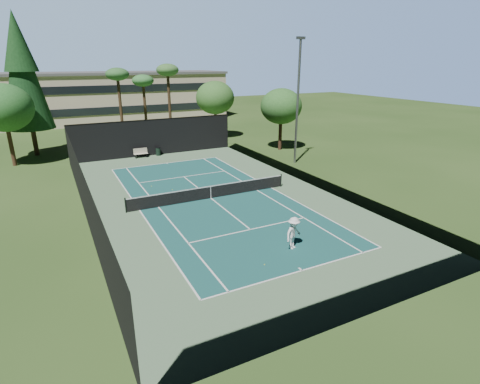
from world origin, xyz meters
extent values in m
plane|color=#2D4A1B|center=(0.00, 0.00, 0.00)|extent=(160.00, 160.00, 0.00)
cube|color=#567A55|center=(0.00, 0.00, 0.01)|extent=(18.00, 32.00, 0.01)
cube|color=#19514E|center=(0.00, 0.00, 0.01)|extent=(10.97, 23.77, 0.01)
cube|color=white|center=(0.00, -11.88, 0.02)|extent=(10.97, 0.10, 0.01)
cube|color=white|center=(0.00, 11.88, 0.02)|extent=(10.97, 0.10, 0.01)
cube|color=white|center=(0.00, -6.40, 0.02)|extent=(8.23, 0.10, 0.01)
cube|color=white|center=(0.00, 6.40, 0.02)|extent=(8.23, 0.10, 0.01)
cube|color=white|center=(-5.49, 0.00, 0.02)|extent=(0.10, 23.77, 0.01)
cube|color=white|center=(5.49, 0.00, 0.02)|extent=(0.10, 23.77, 0.01)
cube|color=white|center=(-4.12, 0.00, 0.02)|extent=(0.10, 23.77, 0.01)
cube|color=white|center=(4.12, 0.00, 0.02)|extent=(0.10, 23.77, 0.01)
cube|color=white|center=(0.00, 0.00, 0.02)|extent=(0.10, 12.80, 0.01)
cube|color=white|center=(0.00, -11.73, 0.02)|extent=(0.10, 0.30, 0.01)
cube|color=white|center=(0.00, 11.73, 0.02)|extent=(0.10, 0.30, 0.01)
cylinder|color=black|center=(-6.40, 0.00, 0.55)|extent=(0.10, 0.10, 1.10)
cylinder|color=black|center=(6.40, 0.00, 0.55)|extent=(0.10, 0.10, 1.10)
cube|color=black|center=(0.00, 0.00, 0.50)|extent=(12.80, 0.02, 0.92)
cube|color=white|center=(0.00, 0.00, 0.98)|extent=(12.80, 0.04, 0.07)
cube|color=white|center=(0.00, 0.00, 0.50)|extent=(0.05, 0.03, 0.92)
cube|color=black|center=(0.00, 16.00, 2.00)|extent=(18.00, 0.04, 4.00)
cube|color=black|center=(0.00, -16.00, 2.00)|extent=(18.00, 0.04, 4.00)
cube|color=black|center=(9.00, 0.00, 2.00)|extent=(0.04, 32.00, 4.00)
cube|color=black|center=(-9.00, 0.00, 2.00)|extent=(0.04, 32.00, 4.00)
cube|color=black|center=(0.00, 16.00, 4.00)|extent=(18.00, 0.06, 0.06)
imported|color=white|center=(0.98, -9.65, 0.94)|extent=(1.39, 1.10, 1.89)
sphere|color=yellow|center=(-1.41, -10.53, 0.03)|extent=(0.06, 0.06, 0.06)
sphere|color=#B6D12F|center=(-2.05, 3.28, 0.03)|extent=(0.06, 0.06, 0.06)
sphere|color=yellow|center=(0.12, 2.36, 0.03)|extent=(0.06, 0.06, 0.06)
sphere|color=#B2D32F|center=(-3.36, 4.97, 0.04)|extent=(0.07, 0.07, 0.07)
cube|color=beige|center=(-1.81, 15.44, 0.45)|extent=(1.50, 0.45, 0.05)
cube|color=beige|center=(-1.81, 15.64, 0.75)|extent=(1.50, 0.06, 0.55)
cube|color=black|center=(-2.41, 15.44, 0.21)|extent=(0.06, 0.40, 0.42)
cube|color=black|center=(-1.21, 15.44, 0.21)|extent=(0.06, 0.40, 0.42)
cylinder|color=black|center=(0.16, 15.61, 0.45)|extent=(0.52, 0.52, 0.90)
cylinder|color=black|center=(0.16, 15.61, 0.92)|extent=(0.56, 0.56, 0.05)
cylinder|color=#402E1B|center=(-12.00, 22.00, 1.80)|extent=(0.50, 0.50, 3.60)
cone|color=#133617|center=(-12.00, 22.00, 9.00)|extent=(4.80, 4.80, 12.00)
cone|color=#143817|center=(-12.00, 22.00, 12.00)|extent=(3.30, 3.30, 6.00)
cylinder|color=#442F1D|center=(-2.00, 24.00, 4.28)|extent=(0.36, 0.36, 8.55)
ellipsoid|color=#2E622C|center=(-2.00, 24.00, 8.55)|extent=(2.80, 2.80, 1.54)
cylinder|color=#422E1C|center=(1.50, 26.00, 3.83)|extent=(0.36, 0.36, 7.65)
ellipsoid|color=#306C32|center=(1.50, 26.00, 7.65)|extent=(2.80, 2.80, 1.54)
cylinder|color=#402D1B|center=(4.00, 23.00, 4.50)|extent=(0.36, 0.36, 9.00)
ellipsoid|color=#38682F|center=(4.00, 23.00, 9.00)|extent=(2.80, 2.80, 1.54)
cylinder|color=#4B3020|center=(10.00, 22.00, 1.76)|extent=(0.40, 0.40, 3.52)
ellipsoid|color=#326326|center=(10.00, 22.00, 5.44)|extent=(5.12, 5.12, 4.35)
cylinder|color=#42281C|center=(14.00, 12.00, 1.65)|extent=(0.40, 0.40, 3.30)
ellipsoid|color=#2E6326|center=(14.00, 12.00, 5.10)|extent=(4.80, 4.80, 4.08)
cylinder|color=#4C3120|center=(-14.00, 18.00, 1.87)|extent=(0.40, 0.40, 3.74)
ellipsoid|color=#276628|center=(-14.00, 18.00, 5.78)|extent=(5.44, 5.44, 4.62)
cube|color=beige|center=(0.00, 46.00, 4.00)|extent=(40.00, 12.00, 8.00)
cube|color=#59595B|center=(0.00, 46.00, 8.10)|extent=(40.50, 12.50, 0.40)
cube|color=black|center=(0.00, 39.95, 2.40)|extent=(38.00, 0.15, 1.20)
cube|color=black|center=(0.00, 39.95, 5.80)|extent=(38.00, 0.15, 1.20)
cylinder|color=gray|center=(12.00, 6.00, 6.00)|extent=(0.24, 0.24, 12.00)
cube|color=gray|center=(12.00, 6.00, 12.10)|extent=(0.90, 0.25, 0.25)
camera|label=1|loc=(-10.30, -25.18, 10.00)|focal=28.00mm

